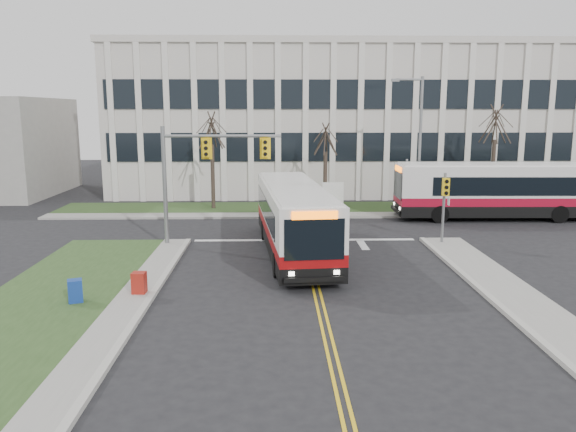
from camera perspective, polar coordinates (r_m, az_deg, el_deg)
The scene contains 19 objects.
ground at distance 22.82m, azimuth 2.82°, elevation -7.14°, with size 120.00×120.00×0.00m, color black.
grass_verge at distance 19.88m, azimuth -26.65°, elevation -10.86°, with size 5.00×26.00×0.12m, color #2C451D.
sidewalk_west at distance 18.81m, azimuth -18.20°, elevation -11.41°, with size 1.20×26.00×0.14m, color #9E9B93.
sidewalk_east at distance 20.23m, azimuth 26.05°, elevation -10.41°, with size 2.00×26.00×0.14m, color #9E9B93.
sidewalk_cross at distance 38.09m, azimuth 8.66°, elevation 0.10°, with size 44.00×1.60×0.14m, color #9E9B93.
building_lawn at distance 40.81m, azimuth 7.98°, elevation 0.80°, with size 44.00×5.00×0.12m, color #2C451D.
office_building at distance 52.11m, azimuth 5.99°, elevation 9.53°, with size 40.00×16.00×12.00m, color beige.
mast_arm_signal at distance 29.23m, azimuth -9.25°, elevation 5.20°, with size 6.11×0.38×6.20m.
signal_pole_near at distance 30.24m, azimuth 15.62°, elevation 1.76°, with size 0.34×0.39×3.80m.
signal_pole_far at distance 38.37m, azimuth 11.95°, elevation 3.74°, with size 0.34×0.39×3.80m.
streetlight at distance 39.13m, azimuth 13.03°, elevation 7.78°, with size 2.15×0.25×9.20m.
directory_sign at distance 39.81m, azimuth 4.58°, elevation 2.24°, with size 1.50×0.12×2.00m.
tree_left at distance 39.93m, azimuth -7.76°, elevation 8.47°, with size 1.80×1.80×7.70m.
tree_mid at distance 40.09m, azimuth 3.84°, elevation 7.65°, with size 1.80×1.80×6.82m.
tree_right at distance 42.66m, azimuth 20.34°, elevation 8.57°, with size 1.80×1.80×8.25m.
bus_main at distance 27.56m, azimuth 0.61°, elevation -0.45°, with size 2.70×12.45×3.32m, color silver, non-canonical shape.
bus_cross at distance 38.92m, azimuth 20.76°, elevation 2.29°, with size 2.89×13.32×3.55m, color silver, non-canonical shape.
newspaper_box_blue at distance 21.95m, azimuth -20.79°, elevation -7.27°, with size 0.50×0.45×0.95m, color navy.
newspaper_box_red at distance 22.18m, azimuth -14.88°, elevation -6.73°, with size 0.50×0.45×0.95m, color maroon.
Camera 1 is at (-1.65, -21.67, 6.97)m, focal length 35.00 mm.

